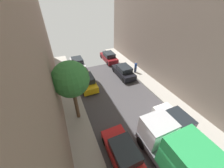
% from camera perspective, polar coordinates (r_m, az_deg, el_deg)
% --- Properties ---
extents(ground, '(32.00, 32.00, 0.00)m').
position_cam_1_polar(ground, '(11.39, 22.19, -28.48)').
color(ground, '#423F42').
extents(sidewalk_right, '(2.00, 44.00, 0.15)m').
position_cam_1_polar(sidewalk_right, '(14.35, 37.52, -17.06)').
color(sidewalk_right, '#A8A399').
rests_on(sidewalk_right, ground).
extents(parked_car_left_1, '(1.78, 4.20, 1.57)m').
position_cam_1_polar(parked_car_left_1, '(10.17, 5.04, -28.10)').
color(parked_car_left_1, red).
rests_on(parked_car_left_1, ground).
extents(parked_car_left_2, '(1.78, 4.20, 1.57)m').
position_cam_1_polar(parked_car_left_2, '(16.49, -10.92, 1.03)').
color(parked_car_left_2, gold).
rests_on(parked_car_left_2, ground).
extents(parked_car_left_3, '(1.78, 4.20, 1.57)m').
position_cam_1_polar(parked_car_left_3, '(21.43, -14.86, 8.83)').
color(parked_car_left_3, silver).
rests_on(parked_car_left_3, ground).
extents(parked_car_right_2, '(1.78, 4.20, 1.57)m').
position_cam_1_polar(parked_car_right_2, '(12.82, 26.43, -14.75)').
color(parked_car_right_2, white).
rests_on(parked_car_right_2, ground).
extents(parked_car_right_3, '(1.78, 4.20, 1.57)m').
position_cam_1_polar(parked_car_right_3, '(18.46, 5.12, 5.52)').
color(parked_car_right_3, black).
rests_on(parked_car_right_3, ground).
extents(parked_car_right_4, '(1.78, 4.20, 1.57)m').
position_cam_1_polar(parked_car_right_4, '(22.85, -1.41, 11.67)').
color(parked_car_right_4, maroon).
rests_on(parked_car_right_4, ground).
extents(delivery_truck, '(2.26, 6.60, 3.38)m').
position_cam_1_polar(delivery_truck, '(9.66, 30.20, -28.46)').
color(delivery_truck, '#4C4C51').
rests_on(delivery_truck, ground).
extents(pedestrian, '(0.40, 0.36, 1.72)m').
position_cam_1_polar(pedestrian, '(19.22, 10.34, 7.53)').
color(pedestrian, '#2D334C').
rests_on(pedestrian, sidewalk_right).
extents(street_tree_0, '(2.89, 2.89, 5.64)m').
position_cam_1_polar(street_tree_0, '(10.48, -17.59, 1.87)').
color(street_tree_0, brown).
rests_on(street_tree_0, sidewalk_left).
extents(potted_plant_0, '(0.51, 0.51, 0.81)m').
position_cam_1_polar(potted_plant_0, '(20.43, -21.98, 5.56)').
color(potted_plant_0, '#B2A899').
rests_on(potted_plant_0, sidewalk_left).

